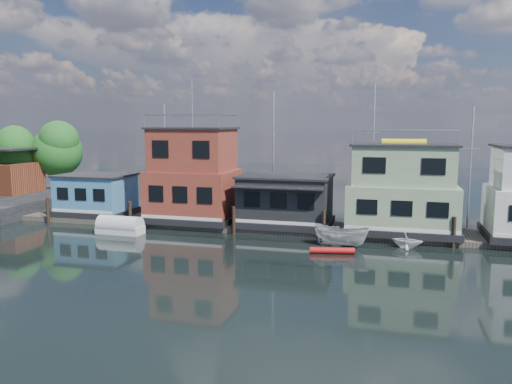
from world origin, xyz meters
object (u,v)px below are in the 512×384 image
(houseboat_blue, at_px, (96,195))
(dinghy_white, at_px, (407,240))
(houseboat_green, at_px, (402,190))
(tarp_runabout, at_px, (120,227))
(dinghy_teal, at_px, (118,225))
(houseboat_red, at_px, (193,177))
(red_kayak, at_px, (332,251))
(motorboat, at_px, (341,236))
(houseboat_dark, at_px, (286,200))

(houseboat_blue, bearing_deg, dinghy_white, -7.73)
(houseboat_green, bearing_deg, houseboat_blue, -180.00)
(tarp_runabout, bearing_deg, houseboat_blue, 138.98)
(dinghy_teal, bearing_deg, dinghy_white, -81.86)
(houseboat_red, xyz_separation_m, red_kayak, (12.61, -6.65, -3.89))
(houseboat_red, bearing_deg, houseboat_blue, -180.00)
(dinghy_teal, bearing_deg, motorboat, -84.46)
(houseboat_green, bearing_deg, houseboat_dark, -179.88)
(houseboat_green, xyz_separation_m, tarp_runabout, (-21.18, -4.95, -2.99))
(houseboat_green, relative_size, tarp_runabout, 2.25)
(dinghy_teal, distance_m, tarp_runabout, 1.30)
(houseboat_red, bearing_deg, tarp_runabout, -130.15)
(houseboat_dark, xyz_separation_m, dinghy_teal, (-12.99, -3.92, -2.00))
(motorboat, bearing_deg, houseboat_blue, 92.59)
(houseboat_dark, xyz_separation_m, red_kayak, (4.61, -6.63, -2.20))
(red_kayak, distance_m, tarp_runabout, 16.88)
(red_kayak, bearing_deg, houseboat_green, 45.24)
(dinghy_teal, distance_m, motorboat, 17.98)
(dinghy_white, bearing_deg, motorboat, 109.52)
(red_kayak, xyz_separation_m, motorboat, (0.36, 2.12, 0.56))
(motorboat, xyz_separation_m, tarp_runabout, (-17.15, -0.43, -0.22))
(houseboat_blue, xyz_separation_m, red_kayak, (22.11, -6.65, -1.99))
(houseboat_green, bearing_deg, dinghy_teal, -169.84)
(houseboat_blue, relative_size, houseboat_red, 0.54)
(dinghy_teal, xyz_separation_m, motorboat, (17.96, -0.58, 0.36))
(houseboat_green, height_order, dinghy_teal, houseboat_green)
(dinghy_teal, bearing_deg, houseboat_green, -72.44)
(tarp_runabout, bearing_deg, motorboat, 3.34)
(houseboat_red, relative_size, houseboat_dark, 1.60)
(motorboat, bearing_deg, red_kayak, -175.61)
(houseboat_dark, height_order, motorboat, houseboat_dark)
(houseboat_dark, distance_m, houseboat_green, 9.07)
(houseboat_red, bearing_deg, dinghy_white, -11.86)
(dinghy_white, bearing_deg, houseboat_green, 14.55)
(red_kayak, bearing_deg, houseboat_blue, 151.91)
(tarp_runabout, bearing_deg, houseboat_green, 15.08)
(dinghy_white, distance_m, tarp_runabout, 21.61)
(houseboat_red, height_order, tarp_runabout, houseboat_red)
(houseboat_red, xyz_separation_m, dinghy_teal, (-4.99, -3.94, -3.69))
(houseboat_red, relative_size, dinghy_white, 5.59)
(houseboat_green, bearing_deg, houseboat_red, -180.00)
(houseboat_green, distance_m, dinghy_teal, 22.56)
(houseboat_blue, distance_m, motorboat, 22.97)
(houseboat_blue, height_order, houseboat_dark, houseboat_dark)
(houseboat_blue, height_order, houseboat_red, houseboat_red)
(houseboat_blue, xyz_separation_m, dinghy_teal, (4.51, -3.94, -1.79))
(houseboat_red, bearing_deg, houseboat_green, 0.00)
(houseboat_blue, relative_size, tarp_runabout, 1.71)
(houseboat_blue, bearing_deg, houseboat_red, 0.00)
(red_kayak, distance_m, motorboat, 2.23)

